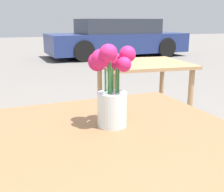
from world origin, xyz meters
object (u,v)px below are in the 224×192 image
Objects in this scene: table_front at (126,162)px; table_back at (142,73)px; parked_car at (117,39)px; flower_vase at (111,91)px.

table_front is 1.88m from table_back.
table_back is 6.36m from parked_car.
flower_vase is 8.13m from parked_car.
table_front is at bearing -110.51° from parked_car.
parked_car reaches higher than table_back.
parked_car is (2.01, 6.04, -0.05)m from table_back.
table_back is 0.20× the size of parked_car.
parked_car reaches higher than flower_vase.
flower_vase is at bearing 97.55° from table_front.
flower_vase is 0.34× the size of table_back.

